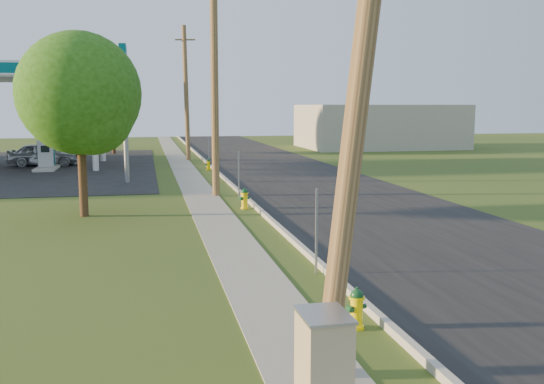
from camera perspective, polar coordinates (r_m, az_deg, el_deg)
The scene contains 21 objects.
ground_plane at distance 10.34m, azimuth 9.38°, elevation -13.89°, with size 140.00×140.00×0.00m, color #304617.
road at distance 20.92m, azimuth 11.03°, elevation -2.67°, with size 8.00×120.00×0.02m, color black.
curb at distance 19.72m, azimuth 0.23°, elevation -2.98°, with size 0.15×120.00×0.15m, color #A4A096.
sidewalk at distance 19.44m, azimuth -4.82°, elevation -3.34°, with size 1.50×120.00×0.03m, color gray.
utility_pole_near at distance 8.51m, azimuth 8.75°, elevation 14.42°, with size 1.40×0.32×9.48m.
utility_pole_mid at distance 26.12m, azimuth -5.43°, elevation 10.45°, with size 1.40×0.32×9.80m.
utility_pole_far at distance 44.03m, azimuth -8.08°, elevation 9.22°, with size 1.40×0.32×9.50m.
sign_post_near at distance 13.95m, azimuth 4.21°, elevation -3.74°, with size 0.05×0.04×2.00m, color gray.
sign_post_mid at distance 25.37m, azimuth -3.15°, elevation 1.60°, with size 0.05×0.04×2.00m, color gray.
sign_post_far at distance 37.43m, azimuth -5.97°, elevation 3.65°, with size 0.05×0.04×2.00m, color gray.
fuel_pump_ne at distance 39.50m, azimuth -20.47°, elevation 3.01°, with size 1.20×3.20×1.90m.
fuel_pump_se at distance 43.45m, azimuth -19.70°, elevation 3.46°, with size 1.20×3.20×1.90m.
price_pylon at distance 31.48m, azimuth -13.79°, elevation 10.71°, with size 0.34×2.04×6.85m.
distant_building at distance 58.10m, azimuth 10.02°, elevation 6.11°, with size 14.00×10.00×4.00m, color gray.
tree_verge at distance 22.01m, azimuth -17.45°, elevation 8.42°, with size 4.23×4.23×6.41m.
tree_lot at distance 51.42m, azimuth -14.72°, elevation 8.58°, with size 4.67×4.67×7.07m.
hydrant_near at distance 10.82m, azimuth 7.98°, elevation -10.80°, with size 0.39×0.35×0.75m.
hydrant_mid at distance 22.92m, azimuth -2.60°, elevation -0.62°, with size 0.42×0.37×0.81m.
hydrant_far at distance 37.13m, azimuth -6.01°, elevation 2.60°, with size 0.36×0.32×0.71m.
utility_cabinet at distance 7.82m, azimuth 4.88°, elevation -15.91°, with size 0.61×0.79×1.34m.
car_silver at distance 42.18m, azimuth -20.69°, elevation 3.33°, with size 1.79×4.44×1.51m, color #A2A5A9.
Camera 1 is at (-3.54, -8.93, 3.85)m, focal length 40.00 mm.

